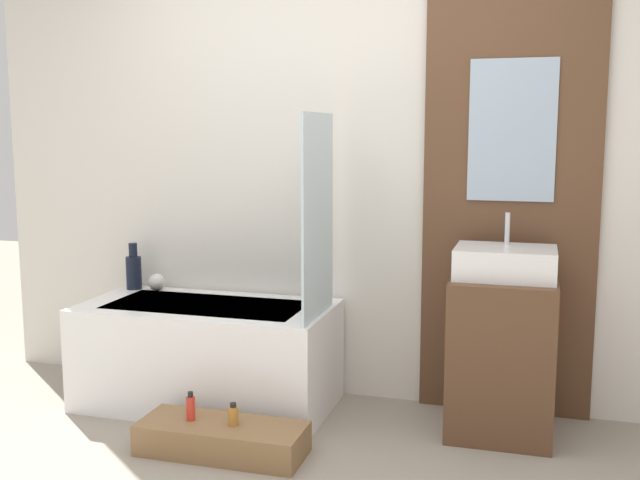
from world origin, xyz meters
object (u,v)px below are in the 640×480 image
(bathtub, at_px, (208,354))
(bottle_soap_primary, at_px, (191,407))
(wooden_step_bench, at_px, (222,438))
(bottle_soap_secondary, at_px, (233,415))
(vase_round_light, at_px, (157,282))
(sink, at_px, (505,263))
(vase_tall_dark, at_px, (134,270))

(bathtub, relative_size, bottle_soap_primary, 9.88)
(bathtub, bearing_deg, bottle_soap_primary, -73.04)
(wooden_step_bench, distance_m, bottle_soap_secondary, 0.13)
(wooden_step_bench, bearing_deg, vase_round_light, 133.08)
(wooden_step_bench, xyz_separation_m, bottle_soap_primary, (-0.16, 0.00, 0.13))
(sink, xyz_separation_m, bottle_soap_secondary, (-1.16, -0.63, -0.66))
(vase_round_light, bearing_deg, bathtub, -29.55)
(vase_round_light, distance_m, bottle_soap_primary, 1.09)
(wooden_step_bench, bearing_deg, bottle_soap_primary, 180.00)
(vase_round_light, xyz_separation_m, bottle_soap_secondary, (0.82, -0.81, -0.41))
(sink, height_order, bottle_soap_secondary, sink)
(bottle_soap_primary, bearing_deg, bottle_soap_secondary, 0.00)
(bottle_soap_secondary, bearing_deg, wooden_step_bench, 180.00)
(vase_round_light, distance_m, bottle_soap_secondary, 1.22)
(vase_tall_dark, relative_size, bottle_soap_primary, 2.00)
(sink, bearing_deg, bottle_soap_secondary, -151.45)
(bathtub, bearing_deg, vase_round_light, 150.45)
(vase_tall_dark, bearing_deg, vase_round_light, -1.93)
(sink, height_order, bottle_soap_primary, sink)
(bathtub, distance_m, bottle_soap_primary, 0.60)
(vase_tall_dark, xyz_separation_m, bottle_soap_secondary, (0.97, -0.81, -0.48))
(vase_round_light, bearing_deg, bottle_soap_secondary, -44.79)
(sink, xyz_separation_m, vase_round_light, (-1.98, 0.18, -0.25))
(sink, bearing_deg, bathtub, -177.56)
(bottle_soap_primary, bearing_deg, vase_round_light, 126.62)
(wooden_step_bench, height_order, bottle_soap_secondary, bottle_soap_secondary)
(wooden_step_bench, xyz_separation_m, sink, (1.22, 0.63, 0.78))
(vase_round_light, bearing_deg, sink, -5.12)
(bathtub, relative_size, vase_round_light, 13.56)
(wooden_step_bench, bearing_deg, bottle_soap_secondary, 0.00)
(sink, distance_m, bottle_soap_secondary, 1.48)
(sink, distance_m, vase_round_light, 2.00)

